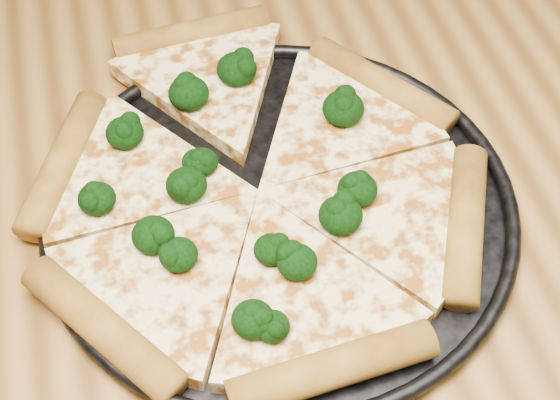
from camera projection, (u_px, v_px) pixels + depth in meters
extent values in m
cube|color=olive|center=(243.00, 208.00, 0.69)|extent=(1.20, 0.90, 0.04)
cube|color=brown|center=(534.00, 101.00, 1.30)|extent=(0.06, 0.06, 0.71)
cylinder|color=black|center=(280.00, 210.00, 0.66)|extent=(0.36, 0.36, 0.01)
torus|color=black|center=(280.00, 205.00, 0.65)|extent=(0.37, 0.37, 0.01)
cylinder|color=#A57829|center=(381.00, 85.00, 0.73)|extent=(0.11, 0.13, 0.03)
cylinder|color=#A57829|center=(191.00, 34.00, 0.77)|extent=(0.15, 0.04, 0.03)
cylinder|color=#A57829|center=(63.00, 163.00, 0.67)|extent=(0.09, 0.14, 0.03)
cylinder|color=#A57829|center=(103.00, 328.00, 0.57)|extent=(0.11, 0.13, 0.03)
cylinder|color=#A57829|center=(333.00, 368.00, 0.55)|extent=(0.15, 0.04, 0.03)
cylinder|color=#A57829|center=(465.00, 224.00, 0.63)|extent=(0.09, 0.14, 0.03)
ellipsoid|color=black|center=(341.00, 215.00, 0.62)|extent=(0.03, 0.03, 0.03)
ellipsoid|color=black|center=(343.00, 108.00, 0.69)|extent=(0.04, 0.04, 0.03)
ellipsoid|color=black|center=(357.00, 189.00, 0.64)|extent=(0.03, 0.03, 0.02)
ellipsoid|color=black|center=(237.00, 69.00, 0.72)|extent=(0.03, 0.03, 0.03)
ellipsoid|color=black|center=(197.00, 162.00, 0.66)|extent=(0.02, 0.02, 0.02)
ellipsoid|color=black|center=(153.00, 235.00, 0.61)|extent=(0.03, 0.03, 0.02)
ellipsoid|color=black|center=(272.00, 326.00, 0.56)|extent=(0.02, 0.02, 0.02)
ellipsoid|color=black|center=(253.00, 319.00, 0.57)|extent=(0.03, 0.03, 0.02)
ellipsoid|color=black|center=(97.00, 198.00, 0.63)|extent=(0.03, 0.03, 0.02)
ellipsoid|color=black|center=(189.00, 93.00, 0.70)|extent=(0.03, 0.03, 0.03)
ellipsoid|color=black|center=(271.00, 249.00, 0.60)|extent=(0.03, 0.03, 0.02)
ellipsoid|color=black|center=(125.00, 133.00, 0.67)|extent=(0.03, 0.03, 0.02)
ellipsoid|color=black|center=(178.00, 254.00, 0.60)|extent=(0.03, 0.03, 0.02)
ellipsoid|color=black|center=(297.00, 262.00, 0.59)|extent=(0.03, 0.03, 0.02)
ellipsoid|color=black|center=(186.00, 185.00, 0.64)|extent=(0.03, 0.03, 0.02)
ellipsoid|color=black|center=(202.00, 162.00, 0.66)|extent=(0.03, 0.03, 0.02)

